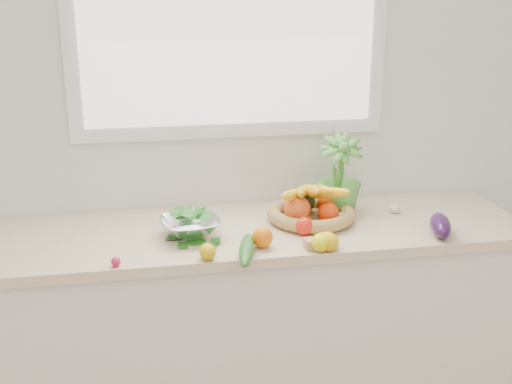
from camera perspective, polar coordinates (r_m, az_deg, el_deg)
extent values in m
cube|color=white|center=(2.68, -2.32, 8.14)|extent=(4.50, 0.02, 2.70)
cube|color=silver|center=(2.72, -1.14, -12.46)|extent=(2.20, 0.58, 0.86)
cube|color=beige|center=(2.52, -1.20, -3.60)|extent=(2.24, 0.62, 0.04)
cube|color=white|center=(2.63, -2.39, 16.71)|extent=(1.30, 0.03, 1.10)
cube|color=white|center=(2.61, -2.32, 16.70)|extent=(1.18, 0.01, 0.98)
sphere|color=orange|center=(2.32, 0.59, -4.06)|extent=(0.10, 0.10, 0.08)
ellipsoid|color=gold|center=(2.23, -4.33, -5.31)|extent=(0.06, 0.07, 0.06)
ellipsoid|color=yellow|center=(2.30, 5.80, -4.47)|extent=(0.10, 0.11, 0.07)
ellipsoid|color=#DEAB0C|center=(2.30, 6.41, -4.39)|extent=(0.10, 0.11, 0.07)
sphere|color=red|center=(2.44, 4.33, -3.04)|extent=(0.08, 0.08, 0.07)
cube|color=tan|center=(2.33, 5.74, -4.54)|extent=(0.12, 0.05, 0.04)
ellipsoid|color=silver|center=(2.57, 7.70, -2.30)|extent=(0.06, 0.06, 0.04)
ellipsoid|color=beige|center=(2.73, 12.22, -1.44)|extent=(0.06, 0.06, 0.04)
ellipsoid|color=silver|center=(2.50, 4.44, -2.81)|extent=(0.08, 0.08, 0.05)
ellipsoid|color=#2C103D|center=(2.52, 16.07, -2.86)|extent=(0.13, 0.21, 0.08)
ellipsoid|color=#1E5D1B|center=(2.24, -0.84, -5.15)|extent=(0.11, 0.29, 0.05)
sphere|color=#CD194D|center=(2.22, -12.36, -6.08)|extent=(0.04, 0.04, 0.03)
imported|color=#4E9737|center=(2.66, 7.39, 1.50)|extent=(0.21, 0.21, 0.33)
cylinder|color=tan|center=(2.59, 4.91, -2.45)|extent=(0.30, 0.30, 0.01)
torus|color=tan|center=(2.58, 4.92, -1.93)|extent=(0.36, 0.36, 0.05)
sphere|color=#DB521B|center=(2.53, 3.70, -1.52)|extent=(0.11, 0.11, 0.11)
sphere|color=#ED3707|center=(2.54, 6.46, -1.80)|extent=(0.08, 0.08, 0.08)
sphere|color=#DC3F06|center=(2.64, 6.25, -1.10)|extent=(0.08, 0.08, 0.08)
ellipsoid|color=black|center=(2.63, 4.33, -0.72)|extent=(0.09, 0.09, 0.11)
ellipsoid|color=yellow|center=(2.52, 3.41, -0.27)|extent=(0.17, 0.21, 0.10)
ellipsoid|color=gold|center=(2.54, 4.10, 0.04)|extent=(0.11, 0.24, 0.10)
ellipsoid|color=#FFAF15|center=(2.54, 4.83, 0.17)|extent=(0.04, 0.24, 0.10)
ellipsoid|color=yellow|center=(2.55, 5.49, 0.12)|extent=(0.11, 0.24, 0.10)
ellipsoid|color=yellow|center=(2.56, 6.23, -0.10)|extent=(0.18, 0.21, 0.10)
cylinder|color=silver|center=(2.43, -5.84, -3.78)|extent=(0.10, 0.10, 0.02)
imported|color=silver|center=(2.42, -5.87, -2.99)|extent=(0.25, 0.25, 0.05)
ellipsoid|color=#205D17|center=(2.41, -5.90, -2.11)|extent=(0.19, 0.19, 0.07)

